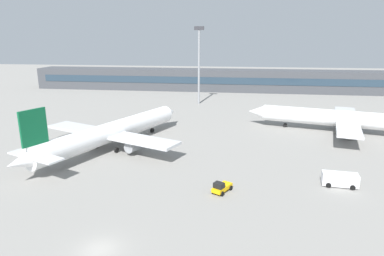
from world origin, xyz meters
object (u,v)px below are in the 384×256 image
at_px(airplane_mid, 341,119).
at_px(baggage_tug_yellow, 221,187).
at_px(service_van_white, 340,179).
at_px(airplane_near, 114,131).
at_px(floodlight_tower_west, 199,60).

height_order(airplane_mid, baggage_tug_yellow, airplane_mid).
distance_m(airplane_mid, baggage_tug_yellow, 45.10).
bearing_deg(airplane_mid, service_van_white, -105.27).
bearing_deg(baggage_tug_yellow, airplane_mid, 53.89).
distance_m(baggage_tug_yellow, service_van_white, 18.48).
xyz_separation_m(airplane_near, floodlight_tower_west, (11.67, 49.83, 11.45)).
bearing_deg(floodlight_tower_west, service_van_white, -65.08).
xyz_separation_m(airplane_mid, baggage_tug_yellow, (-26.54, -36.38, -2.58)).
distance_m(airplane_near, service_van_white, 43.19).
xyz_separation_m(service_van_white, floodlight_tower_west, (-29.34, 63.16, 13.77)).
relative_size(airplane_mid, baggage_tug_yellow, 11.39).
bearing_deg(airplane_near, floodlight_tower_west, 76.81).
height_order(airplane_near, airplane_mid, airplane_near).
relative_size(service_van_white, floodlight_tower_west, 0.21).
xyz_separation_m(airplane_near, baggage_tug_yellow, (23.14, -18.01, -2.64)).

